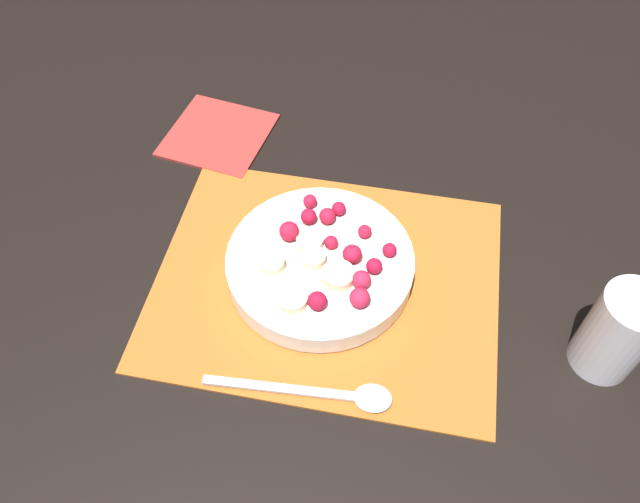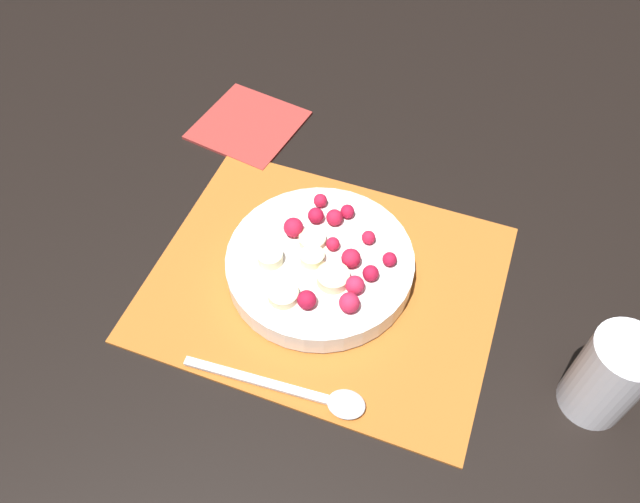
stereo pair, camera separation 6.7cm
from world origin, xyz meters
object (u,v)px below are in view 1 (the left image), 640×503
Objects in this scene: drinking_glass at (618,333)px; napkin at (218,134)px; fruit_bowl at (320,262)px; spoon at (337,394)px.

drinking_glass is 0.54m from napkin.
napkin is (-0.48, 0.25, -0.05)m from drinking_glass.
fruit_bowl is 1.10× the size of spoon.
drinking_glass reaches higher than napkin.
spoon is 0.41m from napkin.
spoon is (0.04, -0.14, -0.02)m from fruit_bowl.
spoon is at bearing -72.80° from fruit_bowl.
fruit_bowl reaches higher than napkin.
spoon is at bearing -56.88° from napkin.
drinking_glass reaches higher than fruit_bowl.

